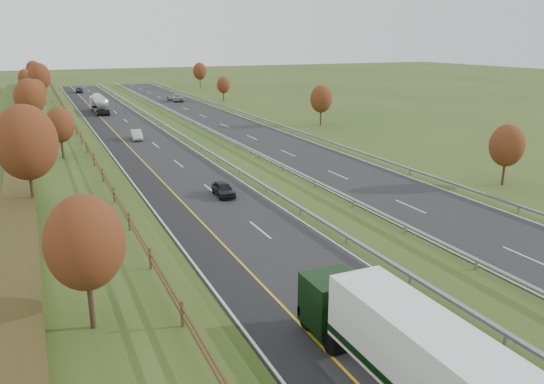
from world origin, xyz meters
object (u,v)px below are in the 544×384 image
Objects in this scene: road_tanker at (99,103)px; car_silver_mid at (136,135)px; car_small_far at (79,90)px; box_lorry at (435,373)px; car_dark_near at (223,189)px; car_oncoming at (175,98)px.

road_tanker reaches higher than car_silver_mid.
road_tanker is 42.67m from car_small_far.
box_lorry is at bearing -87.39° from car_silver_mid.
box_lorry is at bearing -89.83° from road_tanker.
road_tanker is 63.26m from car_dark_near.
car_silver_mid is 0.70× the size of car_oncoming.
car_silver_mid is at bearing -84.16° from car_small_far.
box_lorry is 4.33× the size of car_dark_near.
road_tanker is 1.91× the size of car_oncoming.
car_dark_near is 0.64× the size of car_oncoming.
car_small_far is at bearing 90.15° from road_tanker.
box_lorry is at bearing -92.53° from car_dark_near.
car_silver_mid is 47.61m from car_oncoming.
car_silver_mid reaches higher than car_dark_near.
car_silver_mid is at bearing 89.20° from box_lorry.
road_tanker reaches higher than car_small_far.
box_lorry is 3.60× the size of car_small_far.
car_silver_mid is (-2.04, 31.58, 0.04)m from car_dark_near.
road_tanker reaches higher than car_dark_near.
car_silver_mid is at bearing 96.45° from car_dark_near.
road_tanker is at bearing 95.66° from car_dark_near.
car_dark_near is at bearing -82.90° from car_silver_mid.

